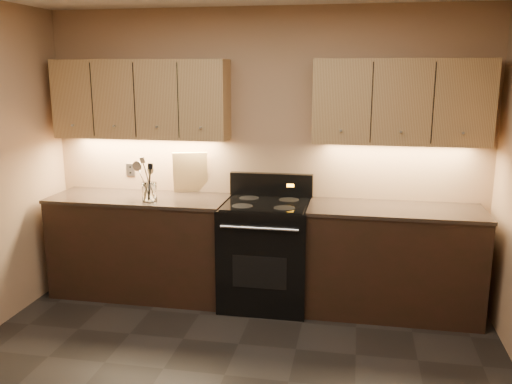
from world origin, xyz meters
TOP-DOWN VIEW (x-y plane):
  - wall_back at (0.00, 2.00)m, footprint 4.00×0.04m
  - counter_left at (-1.10, 1.70)m, footprint 1.62×0.62m
  - counter_right at (1.18, 1.70)m, footprint 1.46×0.62m
  - stove at (0.08, 1.68)m, footprint 0.76×0.68m
  - upper_cab_left at (-1.10, 1.85)m, footprint 1.60×0.30m
  - upper_cab_right at (1.18, 1.85)m, footprint 1.44×0.30m
  - outlet_plate at (-1.30, 1.99)m, footprint 0.08×0.01m
  - utensil_crock at (-0.95, 1.58)m, footprint 0.17×0.17m
  - cutting_board at (-0.68, 1.94)m, footprint 0.34×0.21m
  - wooden_spoon at (-0.98, 1.57)m, footprint 0.11×0.13m
  - black_turner at (-0.95, 1.56)m, footprint 0.12×0.13m
  - steel_spatula at (-0.92, 1.60)m, footprint 0.17×0.14m
  - steel_skimmer at (-0.93, 1.57)m, footprint 0.23×0.13m

SIDE VIEW (x-z plane):
  - counter_left at x=-1.10m, z-range 0.00..0.93m
  - counter_right at x=1.18m, z-range 0.00..0.93m
  - stove at x=0.08m, z-range -0.09..1.05m
  - utensil_crock at x=-0.95m, z-range 0.92..1.09m
  - wooden_spoon at x=-0.98m, z-range 0.94..1.24m
  - black_turner at x=-0.95m, z-range 0.94..1.28m
  - steel_skimmer at x=-0.93m, z-range 0.94..1.29m
  - outlet_plate at x=-1.30m, z-range 1.06..1.18m
  - cutting_board at x=-0.68m, z-range 0.93..1.32m
  - steel_spatula at x=-0.92m, z-range 0.94..1.35m
  - wall_back at x=0.00m, z-range 0.00..2.60m
  - upper_cab_left at x=-1.10m, z-range 1.45..2.15m
  - upper_cab_right at x=1.18m, z-range 1.45..2.15m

